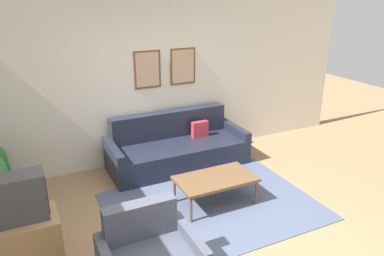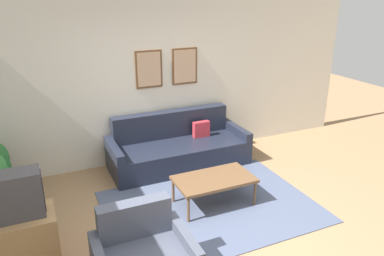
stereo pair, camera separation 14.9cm
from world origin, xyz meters
TOP-DOWN VIEW (x-y plane):
  - ground_plane at (0.00, 0.00)m, footprint 16.00×16.00m
  - area_rug at (0.38, 0.68)m, footprint 2.72×2.00m
  - wall_back at (0.01, 2.54)m, footprint 8.00×0.09m
  - couch at (0.47, 2.08)m, footprint 2.24×0.90m
  - coffee_table at (0.44, 0.74)m, footprint 1.05×0.60m
  - tv_stand at (-1.92, 0.55)m, footprint 0.72×0.49m
  - tv at (-1.92, 0.55)m, footprint 0.55×0.28m

SIDE VIEW (x-z plane):
  - ground_plane at x=0.00m, z-range 0.00..0.00m
  - area_rug at x=0.38m, z-range 0.00..0.01m
  - tv_stand at x=-1.92m, z-range 0.00..0.55m
  - couch at x=0.47m, z-range -0.14..0.71m
  - coffee_table at x=0.44m, z-range 0.16..0.56m
  - tv at x=-1.92m, z-range 0.55..1.05m
  - wall_back at x=0.01m, z-range 0.00..2.70m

